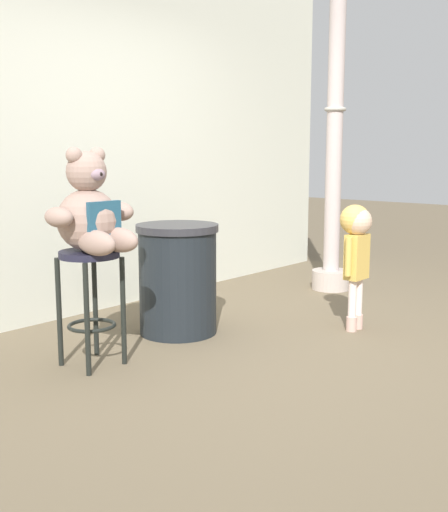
% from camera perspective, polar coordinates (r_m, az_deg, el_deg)
% --- Properties ---
extents(ground_plane, '(24.00, 24.00, 0.00)m').
position_cam_1_polar(ground_plane, '(4.10, 4.23, -9.11)').
color(ground_plane, brown).
extents(building_wall, '(6.38, 0.30, 3.12)m').
position_cam_1_polar(building_wall, '(5.30, -13.36, 11.99)').
color(building_wall, beige).
rests_on(building_wall, ground_plane).
extents(bar_stool_with_teddy, '(0.36, 0.36, 0.71)m').
position_cam_1_polar(bar_stool_with_teddy, '(3.93, -11.85, -2.54)').
color(bar_stool_with_teddy, '#1D1D2E').
rests_on(bar_stool_with_teddy, ground_plane).
extents(teddy_bear, '(0.57, 0.52, 0.61)m').
position_cam_1_polar(teddy_bear, '(3.84, -11.80, 3.75)').
color(teddy_bear, gray).
rests_on(teddy_bear, bar_stool_with_teddy).
extents(child_walking, '(0.29, 0.23, 0.92)m').
position_cam_1_polar(child_walking, '(4.68, 11.73, 1.43)').
color(child_walking, '#CDA394').
rests_on(child_walking, ground_plane).
extents(trash_bin, '(0.58, 0.58, 0.79)m').
position_cam_1_polar(trash_bin, '(4.57, -4.15, -2.03)').
color(trash_bin, black).
rests_on(trash_bin, ground_plane).
extents(lamppost, '(0.35, 0.35, 2.89)m').
position_cam_1_polar(lamppost, '(6.02, 9.76, 7.82)').
color(lamppost, '#B5A69B').
rests_on(lamppost, ground_plane).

